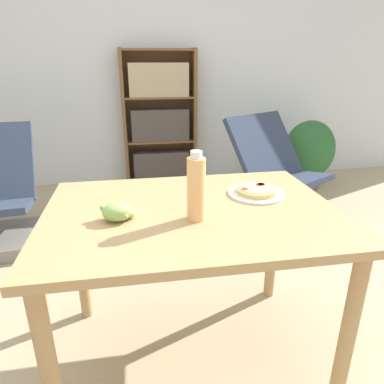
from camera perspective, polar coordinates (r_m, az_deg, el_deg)
The scene contains 9 objects.
ground_plane at distance 1.87m, azimuth -0.94°, elevation -24.29°, with size 14.00×14.00×0.00m, color tan.
wall_back at distance 3.93m, azimuth -7.29°, elevation 20.50°, with size 8.00×0.05×2.60m.
dining_table at distance 1.44m, azimuth 0.01°, elevation -6.70°, with size 1.19×0.85×0.76m.
pizza_on_plate at distance 1.57m, azimuth 10.67°, elevation 0.09°, with size 0.25×0.25×0.04m.
grape_bunch at distance 1.32m, azimuth -12.35°, elevation -3.21°, with size 0.13×0.10×0.07m.
drink_bottle at distance 1.26m, azimuth 0.69°, elevation 0.64°, with size 0.07×0.07×0.27m.
lounge_chair_far at distance 3.14m, azimuth 13.95°, elevation 1.02°, with size 0.93×1.00×0.88m.
bookshelf at distance 3.84m, azimuth -5.38°, elevation 11.38°, with size 0.79×0.24×1.45m.
potted_plant_floor at distance 3.90m, azimuth 18.90°, elevation 6.18°, with size 0.54×0.46×0.75m.
Camera 1 is at (-0.19, -1.30, 1.33)m, focal length 32.00 mm.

